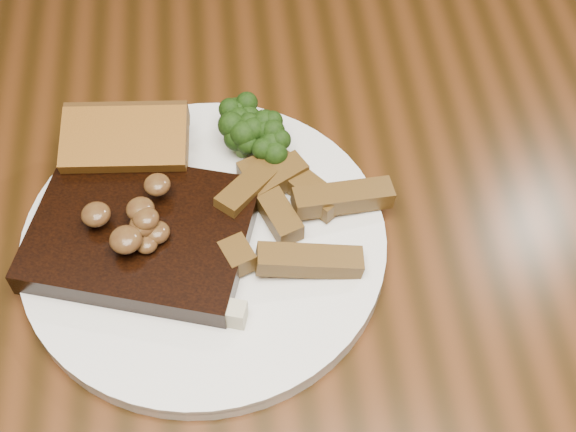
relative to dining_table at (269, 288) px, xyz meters
name	(u,v)px	position (x,y,z in m)	size (l,w,h in m)	color
dining_table	(269,288)	(0.00, 0.00, 0.00)	(1.60, 0.90, 0.75)	#45230D
plate	(205,244)	(-0.05, -0.01, 0.10)	(0.28, 0.28, 0.01)	white
steak	(142,235)	(-0.10, -0.01, 0.12)	(0.16, 0.12, 0.02)	black
steak_bone	(142,300)	(-0.10, -0.07, 0.11)	(0.16, 0.01, 0.02)	#BCB592
mushroom_pile	(137,216)	(-0.10, -0.01, 0.14)	(0.07, 0.07, 0.03)	brown
garlic_bread	(129,157)	(-0.11, 0.07, 0.12)	(0.10, 0.05, 0.02)	#90561A
potato_wedges	(280,215)	(0.01, 0.00, 0.12)	(0.10, 0.10, 0.02)	brown
broccoli_cluster	(243,140)	(-0.01, 0.07, 0.12)	(0.06, 0.06, 0.04)	#1B380C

